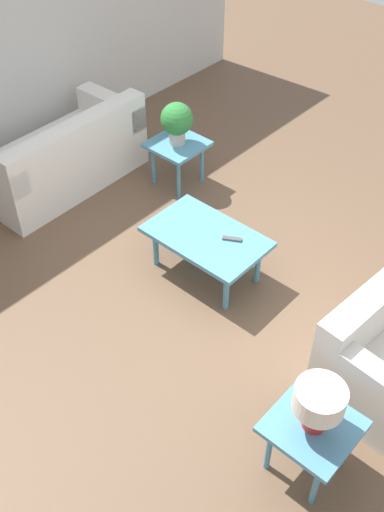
{
  "coord_description": "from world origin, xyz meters",
  "views": [
    {
      "loc": [
        -2.11,
        2.78,
        3.69
      ],
      "look_at": [
        0.17,
        0.23,
        0.55
      ],
      "focal_mm": 42.0,
      "sensor_mm": 36.0,
      "label": 1
    }
  ],
  "objects_px": {
    "sofa": "(63,158)",
    "side_table_lamp": "(312,431)",
    "coffee_table": "(206,239)",
    "potted_plant": "(177,121)",
    "side_table_plant": "(177,149)",
    "table_lamp": "(319,403)"
  },
  "relations": [
    {
      "from": "sofa",
      "to": "side_table_lamp",
      "type": "bearing_deg",
      "value": 73.37
    },
    {
      "from": "side_table_lamp",
      "to": "side_table_plant",
      "type": "bearing_deg",
      "value": -32.72
    },
    {
      "from": "sofa",
      "to": "side_table_plant",
      "type": "height_order",
      "value": "sofa"
    },
    {
      "from": "side_table_plant",
      "to": "potted_plant",
      "type": "distance_m",
      "value": 0.32
    },
    {
      "from": "coffee_table",
      "to": "potted_plant",
      "type": "height_order",
      "value": "potted_plant"
    },
    {
      "from": "coffee_table",
      "to": "table_lamp",
      "type": "bearing_deg",
      "value": 150.38
    },
    {
      "from": "coffee_table",
      "to": "potted_plant",
      "type": "xyz_separation_m",
      "value": [
        1.11,
        -0.83,
        0.35
      ]
    },
    {
      "from": "potted_plant",
      "to": "coffee_table",
      "type": "bearing_deg",
      "value": 142.94
    },
    {
      "from": "coffee_table",
      "to": "side_table_lamp",
      "type": "distance_m",
      "value": 1.93
    },
    {
      "from": "coffee_table",
      "to": "side_table_plant",
      "type": "bearing_deg",
      "value": -37.06
    },
    {
      "from": "side_table_lamp",
      "to": "table_lamp",
      "type": "distance_m",
      "value": 0.31
    },
    {
      "from": "sofa",
      "to": "coffee_table",
      "type": "bearing_deg",
      "value": 87.32
    },
    {
      "from": "potted_plant",
      "to": "sofa",
      "type": "bearing_deg",
      "value": 42.23
    },
    {
      "from": "coffee_table",
      "to": "table_lamp",
      "type": "height_order",
      "value": "table_lamp"
    },
    {
      "from": "coffee_table",
      "to": "sofa",
      "type": "bearing_deg",
      "value": -1.4
    },
    {
      "from": "side_table_plant",
      "to": "side_table_lamp",
      "type": "bearing_deg",
      "value": 147.28
    },
    {
      "from": "coffee_table",
      "to": "table_lamp",
      "type": "relative_size",
      "value": 2.86
    },
    {
      "from": "table_lamp",
      "to": "potted_plant",
      "type": "bearing_deg",
      "value": -32.72
    },
    {
      "from": "side_table_lamp",
      "to": "table_lamp",
      "type": "xyz_separation_m",
      "value": [
        0.0,
        -0.0,
        0.31
      ]
    },
    {
      "from": "coffee_table",
      "to": "table_lamp",
      "type": "distance_m",
      "value": 1.96
    },
    {
      "from": "potted_plant",
      "to": "table_lamp",
      "type": "relative_size",
      "value": 1.22
    },
    {
      "from": "side_table_plant",
      "to": "table_lamp",
      "type": "distance_m",
      "value": 3.32
    }
  ]
}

